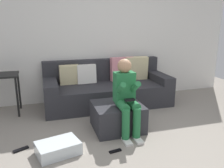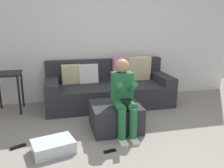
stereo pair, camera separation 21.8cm
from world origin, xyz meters
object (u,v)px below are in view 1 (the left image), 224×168
(ottoman, at_px, (117,116))
(person_seated, at_px, (126,95))
(remote_near_ottoman, at_px, (115,151))
(remote_by_storage_bin, at_px, (71,142))
(couch_sectional, at_px, (107,89))
(side_table, at_px, (5,82))
(remote_under_side_table, at_px, (21,149))
(storage_bin, at_px, (58,148))

(ottoman, bearing_deg, person_seated, -68.08)
(remote_near_ottoman, height_order, remote_by_storage_bin, same)
(couch_sectional, bearing_deg, person_seated, -93.49)
(remote_by_storage_bin, bearing_deg, couch_sectional, 61.65)
(couch_sectional, xyz_separation_m, remote_by_storage_bin, (-0.89, -1.38, -0.30))
(side_table, relative_size, remote_under_side_table, 3.69)
(remote_under_side_table, bearing_deg, person_seated, -22.91)
(side_table, xyz_separation_m, remote_near_ottoman, (1.45, -1.76, -0.57))
(remote_under_side_table, bearing_deg, remote_near_ottoman, -44.07)
(person_seated, height_order, remote_near_ottoman, person_seated)
(side_table, height_order, remote_by_storage_bin, side_table)
(ottoman, relative_size, remote_near_ottoman, 4.52)
(storage_bin, height_order, side_table, side_table)
(person_seated, height_order, side_table, person_seated)
(couch_sectional, bearing_deg, storage_bin, -123.83)
(side_table, relative_size, remote_by_storage_bin, 3.94)
(side_table, bearing_deg, remote_by_storage_bin, -55.74)
(ottoman, relative_size, storage_bin, 1.42)
(person_seated, bearing_deg, remote_near_ottoman, -123.92)
(person_seated, distance_m, side_table, 2.19)
(remote_under_side_table, bearing_deg, ottoman, -15.29)
(ottoman, relative_size, person_seated, 0.66)
(couch_sectional, distance_m, storage_bin, 1.94)
(person_seated, bearing_deg, remote_by_storage_bin, -175.01)
(ottoman, bearing_deg, remote_by_storage_bin, -161.04)
(side_table, xyz_separation_m, remote_under_side_table, (0.31, -1.39, -0.57))
(side_table, height_order, remote_near_ottoman, side_table)
(ottoman, xyz_separation_m, storage_bin, (-0.92, -0.47, -0.12))
(remote_near_ottoman, bearing_deg, couch_sectional, 67.71)
(couch_sectional, relative_size, storage_bin, 4.72)
(ottoman, distance_m, person_seated, 0.44)
(ottoman, height_order, remote_under_side_table, ottoman)
(ottoman, distance_m, remote_near_ottoman, 0.70)
(ottoman, distance_m, remote_by_storage_bin, 0.80)
(ottoman, bearing_deg, storage_bin, -153.03)
(storage_bin, relative_size, side_table, 0.70)
(couch_sectional, distance_m, remote_near_ottoman, 1.83)
(person_seated, bearing_deg, side_table, 143.06)
(side_table, bearing_deg, ottoman, -34.08)
(ottoman, height_order, side_table, side_table)
(side_table, distance_m, remote_by_storage_bin, 1.77)
(storage_bin, height_order, remote_by_storage_bin, storage_bin)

